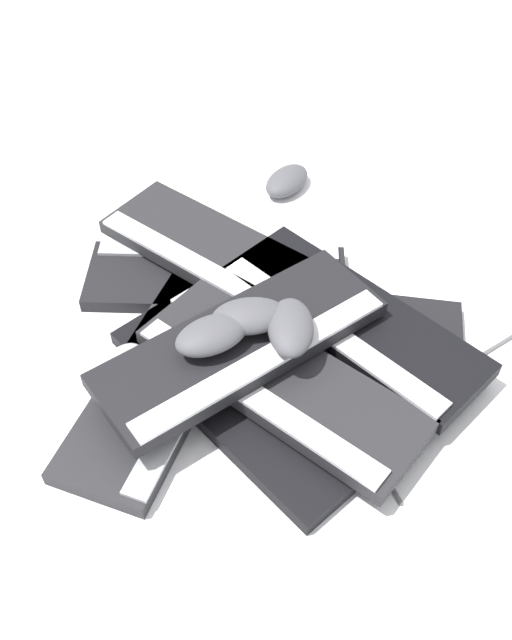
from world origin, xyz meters
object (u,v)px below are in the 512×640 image
at_px(keyboard_3, 240,395).
at_px(keyboard_5, 351,319).
at_px(keyboard_1, 217,277).
at_px(mouse_4, 212,335).
at_px(mouse_1, 249,316).
at_px(mouse_0, 291,327).
at_px(keyboard_2, 166,374).
at_px(keyboard_6, 242,344).
at_px(keyboard_4, 279,380).
at_px(mouse_2, 287,181).
at_px(keyboard_7, 221,256).
at_px(mouse_3, 120,372).
at_px(mouse_5, 185,370).
at_px(keyboard_0, 322,326).

height_order(keyboard_3, keyboard_5, keyboard_5).
relative_size(keyboard_1, mouse_4, 4.20).
bearing_deg(mouse_1, mouse_0, -28.82).
relative_size(keyboard_2, keyboard_6, 0.98).
height_order(keyboard_3, keyboard_4, keyboard_4).
bearing_deg(keyboard_5, mouse_2, 92.33).
xyz_separation_m(keyboard_5, keyboard_7, (-0.18, 0.18, 0.00)).
bearing_deg(mouse_0, keyboard_3, 123.45).
xyz_separation_m(keyboard_3, keyboard_5, (0.19, 0.09, 0.03)).
bearing_deg(mouse_1, mouse_4, -153.92).
xyz_separation_m(keyboard_3, mouse_2, (0.18, 0.49, 0.01)).
distance_m(keyboard_2, keyboard_6, 0.13).
bearing_deg(keyboard_6, keyboard_7, 89.44).
bearing_deg(keyboard_1, keyboard_3, -90.64).
height_order(keyboard_2, keyboard_6, keyboard_6).
distance_m(keyboard_7, mouse_2, 0.27).
height_order(keyboard_1, keyboard_6, keyboard_6).
height_order(keyboard_1, mouse_3, mouse_3).
distance_m(keyboard_2, mouse_5, 0.05).
bearing_deg(mouse_0, mouse_1, 70.30).
height_order(keyboard_1, mouse_2, mouse_2).
bearing_deg(keyboard_2, mouse_5, -41.81).
distance_m(keyboard_0, mouse_3, 0.33).
relative_size(keyboard_4, mouse_0, 3.93).
height_order(keyboard_5, keyboard_7, same).
bearing_deg(mouse_0, mouse_4, 97.98).
bearing_deg(keyboard_2, keyboard_1, 61.29).
xyz_separation_m(mouse_4, mouse_5, (-0.04, -0.01, -0.06)).
bearing_deg(mouse_2, keyboard_4, -148.49).
relative_size(keyboard_6, mouse_2, 4.20).
height_order(mouse_2, mouse_3, mouse_3).
bearing_deg(keyboard_7, mouse_3, -128.86).
height_order(keyboard_4, mouse_3, mouse_3).
distance_m(keyboard_1, mouse_2, 0.29).
distance_m(keyboard_4, mouse_0, 0.08).
bearing_deg(mouse_4, keyboard_0, 1.94).
bearing_deg(mouse_5, keyboard_5, 178.59).
relative_size(keyboard_0, keyboard_4, 1.08).
bearing_deg(keyboard_2, keyboard_6, -6.03).
bearing_deg(mouse_2, keyboard_1, -171.32).
height_order(keyboard_3, mouse_3, mouse_3).
height_order(keyboard_5, mouse_1, mouse_1).
relative_size(keyboard_0, mouse_5, 4.23).
bearing_deg(keyboard_4, keyboard_7, 98.71).
distance_m(keyboard_2, keyboard_3, 0.12).
height_order(keyboard_1, mouse_4, mouse_4).
xyz_separation_m(keyboard_4, mouse_5, (-0.13, 0.04, 0.01)).
xyz_separation_m(keyboard_7, mouse_0, (0.07, -0.24, 0.07)).
relative_size(keyboard_3, mouse_2, 4.12).
relative_size(keyboard_3, mouse_4, 4.12).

